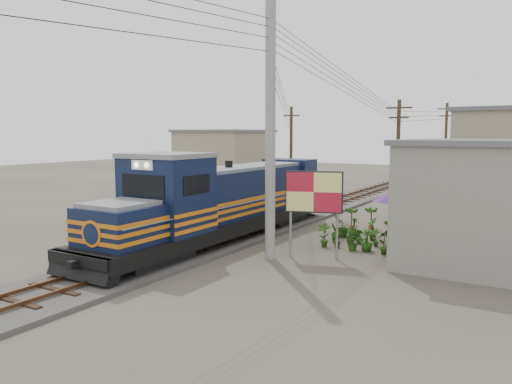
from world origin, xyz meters
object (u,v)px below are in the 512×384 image
Objects in this scene: locomotive at (222,203)px; billboard at (314,194)px; market_umbrella at (396,196)px; vendor at (413,219)px.

billboard is at bearing -9.30° from locomotive.
market_umbrella is (6.80, 4.17, 0.31)m from locomotive.
locomotive is at bearing 27.36° from vendor.
vendor is (2.31, 6.49, -1.75)m from billboard.
billboard reaches higher than vendor.
billboard is (4.96, -0.81, 0.81)m from locomotive.
locomotive is 10.00× the size of vendor.
vendor is at bearing 52.81° from billboard.
billboard is at bearing -110.26° from market_umbrella.
locomotive reaches higher than vendor.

